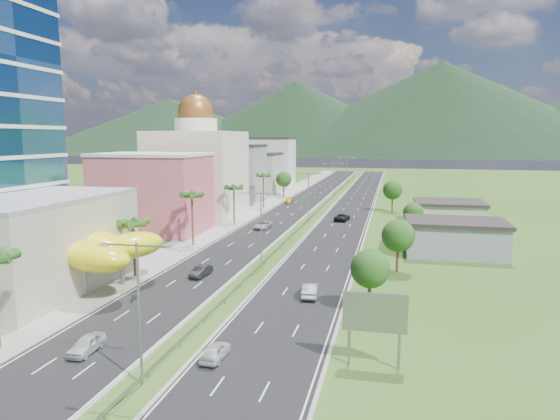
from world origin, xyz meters
The scene contains 37 objects.
ground centered at (0.00, 0.00, 0.00)m, with size 500.00×500.00×0.00m, color #2D5119.
road_left centered at (-7.50, 90.00, 0.02)m, with size 11.00×260.00×0.04m, color black.
road_right centered at (7.50, 90.00, 0.02)m, with size 11.00×260.00×0.04m, color black.
sidewalk_left centered at (-17.00, 90.00, 0.06)m, with size 7.00×260.00×0.12m, color gray.
median_guardrail centered at (0.00, 71.99, 0.62)m, with size 0.10×216.06×0.76m.
streetlight_median_a centered at (0.00, -25.00, 6.75)m, with size 6.04×0.25×11.00m.
streetlight_median_b centered at (0.00, 10.00, 6.75)m, with size 6.04×0.25×11.00m.
streetlight_median_c centered at (0.00, 50.00, 6.75)m, with size 6.04×0.25×11.00m.
streetlight_median_d centered at (0.00, 95.00, 6.75)m, with size 6.04×0.25×11.00m.
streetlight_median_e centered at (0.00, 140.00, 6.75)m, with size 6.04×0.25×11.00m.
lime_canopy centered at (-20.00, -4.00, 4.99)m, with size 18.00×15.00×7.40m.
pink_shophouse centered at (-28.00, 32.00, 7.50)m, with size 20.00×15.00×15.00m, color #CC535C.
domed_building centered at (-28.00, 55.00, 11.35)m, with size 20.00×20.00×28.70m.
midrise_grey centered at (-27.00, 80.00, 8.00)m, with size 16.00×15.00×16.00m, color gray.
midrise_beige centered at (-27.00, 102.00, 6.50)m, with size 16.00×15.00×13.00m, color #9E9682.
midrise_white centered at (-27.00, 125.00, 9.00)m, with size 16.00×15.00×18.00m, color silver.
billboard centered at (17.00, -18.00, 4.42)m, with size 5.20×0.35×6.20m.
shed_near centered at (28.00, 25.00, 2.50)m, with size 15.00×10.00×5.00m, color gray.
shed_far centered at (30.00, 55.00, 2.20)m, with size 14.00×12.00×4.40m, color #9E9682.
palm_tree_b centered at (-15.50, 2.00, 7.06)m, with size 3.60×3.60×8.10m.
palm_tree_c centered at (-15.50, 22.00, 8.50)m, with size 3.60×3.60×9.60m.
palm_tree_d centered at (-15.50, 45.00, 7.54)m, with size 3.60×3.60×8.60m.
palm_tree_e centered at (-15.50, 70.00, 8.31)m, with size 3.60×3.60×9.40m.
leafy_tree_lfar centered at (-15.50, 95.00, 5.58)m, with size 4.90×4.90×8.05m.
leafy_tree_ra centered at (16.00, -5.00, 4.78)m, with size 4.20×4.20×6.90m.
leafy_tree_rb centered at (19.00, 12.00, 5.18)m, with size 4.55×4.55×7.47m.
leafy_tree_rc centered at (22.00, 40.00, 4.37)m, with size 3.85×3.85×6.33m.
leafy_tree_rd centered at (18.00, 70.00, 5.58)m, with size 4.90×4.90×8.05m.
mountain_ridge centered at (60.00, 450.00, 0.00)m, with size 860.00×140.00×90.00m, color black, non-canonical shape.
car_white_near_left centered at (-7.49, -20.88, 0.77)m, with size 1.71×4.26×1.45m, color silver.
car_dark_left centered at (-6.76, 3.82, 0.77)m, with size 1.55×4.45×1.47m, color black.
car_silver_mid_left centered at (-7.66, 39.88, 0.82)m, with size 2.60×5.63×1.56m, color #A8A9B0.
car_yellow_far_left centered at (-10.85, 80.63, 0.70)m, with size 1.84×4.53×1.31m, color orange.
car_white_near_right centered at (3.91, -19.60, 0.74)m, with size 1.65×4.10×1.40m, color silver.
car_silver_right centered at (8.95, -1.33, 0.84)m, with size 1.70×4.87×1.61m, color #95979C.
car_dark_far_right centered at (7.13, 53.46, 0.84)m, with size 2.64×5.73×1.59m, color black.
motorcycle centered at (-10.41, -7.52, 0.59)m, with size 0.52×1.72×1.10m, color black.
Camera 1 is at (18.12, -57.32, 18.61)m, focal length 32.00 mm.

